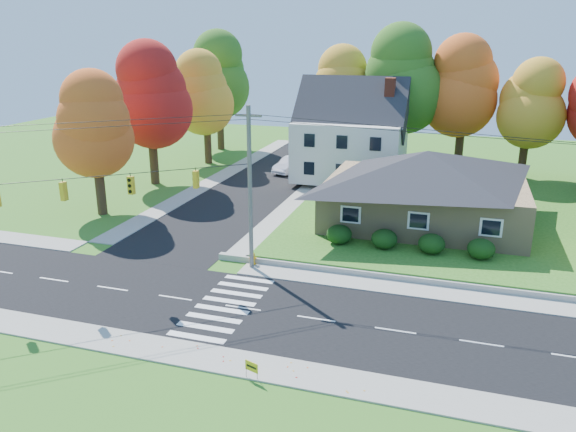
% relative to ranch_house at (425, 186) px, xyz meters
% --- Properties ---
extents(ground, '(120.00, 120.00, 0.00)m').
position_rel_ranch_house_xyz_m(ground, '(-8.00, -16.00, -3.27)').
color(ground, '#3D7923').
extents(road_main, '(90.00, 8.00, 0.02)m').
position_rel_ranch_house_xyz_m(road_main, '(-8.00, -16.00, -3.26)').
color(road_main, black).
rests_on(road_main, ground).
extents(road_cross, '(8.00, 44.00, 0.02)m').
position_rel_ranch_house_xyz_m(road_cross, '(-16.00, 10.00, -3.25)').
color(road_cross, black).
rests_on(road_cross, ground).
extents(sidewalk_north, '(90.00, 2.00, 0.08)m').
position_rel_ranch_house_xyz_m(sidewalk_north, '(-8.00, -11.00, -3.23)').
color(sidewalk_north, '#9C9A90').
rests_on(sidewalk_north, ground).
extents(sidewalk_south, '(90.00, 2.00, 0.08)m').
position_rel_ranch_house_xyz_m(sidewalk_south, '(-8.00, -21.00, -3.23)').
color(sidewalk_south, '#9C9A90').
rests_on(sidewalk_south, ground).
extents(lawn, '(30.00, 30.00, 0.50)m').
position_rel_ranch_house_xyz_m(lawn, '(5.00, 5.00, -3.02)').
color(lawn, '#3D7923').
rests_on(lawn, ground).
extents(ranch_house, '(14.60, 10.60, 5.40)m').
position_rel_ranch_house_xyz_m(ranch_house, '(0.00, 0.00, 0.00)').
color(ranch_house, tan).
rests_on(ranch_house, lawn).
extents(colonial_house, '(10.40, 8.40, 9.60)m').
position_rel_ranch_house_xyz_m(colonial_house, '(-7.96, 12.00, 1.32)').
color(colonial_house, silver).
rests_on(colonial_house, lawn).
extents(hedge_row, '(10.70, 1.70, 1.27)m').
position_rel_ranch_house_xyz_m(hedge_row, '(-0.50, -6.20, -2.13)').
color(hedge_row, '#163A10').
rests_on(hedge_row, lawn).
extents(traffic_infrastructure, '(38.10, 10.66, 10.00)m').
position_rel_ranch_house_xyz_m(traffic_infrastructure, '(-8.15, -14.65, 1.88)').
color(traffic_infrastructure, '#666059').
rests_on(traffic_infrastructure, ground).
extents(tree_lot_0, '(6.72, 6.72, 12.51)m').
position_rel_ranch_house_xyz_m(tree_lot_0, '(-10.00, 18.00, 5.04)').
color(tree_lot_0, '#3F2A19').
rests_on(tree_lot_0, lawn).
extents(tree_lot_1, '(7.84, 7.84, 14.60)m').
position_rel_ranch_house_xyz_m(tree_lot_1, '(-4.00, 17.00, 6.35)').
color(tree_lot_1, '#3F2A19').
rests_on(tree_lot_1, lawn).
extents(tree_lot_2, '(7.28, 7.28, 13.56)m').
position_rel_ranch_house_xyz_m(tree_lot_2, '(2.00, 18.00, 5.70)').
color(tree_lot_2, '#3F2A19').
rests_on(tree_lot_2, lawn).
extents(tree_lot_3, '(6.16, 6.16, 11.47)m').
position_rel_ranch_house_xyz_m(tree_lot_3, '(8.00, 17.00, 4.39)').
color(tree_lot_3, '#3F2A19').
rests_on(tree_lot_3, lawn).
extents(tree_west_0, '(6.16, 6.16, 11.47)m').
position_rel_ranch_house_xyz_m(tree_west_0, '(-25.00, -4.00, 3.89)').
color(tree_west_0, '#3F2A19').
rests_on(tree_west_0, ground).
extents(tree_west_1, '(7.28, 7.28, 13.56)m').
position_rel_ranch_house_xyz_m(tree_west_1, '(-26.00, 6.00, 5.20)').
color(tree_west_1, '#3F2A19').
rests_on(tree_west_1, ground).
extents(tree_west_2, '(6.72, 6.72, 12.51)m').
position_rel_ranch_house_xyz_m(tree_west_2, '(-25.00, 16.00, 4.54)').
color(tree_west_2, '#3F2A19').
rests_on(tree_west_2, ground).
extents(tree_west_3, '(7.84, 7.84, 14.60)m').
position_rel_ranch_house_xyz_m(tree_west_3, '(-27.00, 24.00, 5.85)').
color(tree_west_3, '#3F2A19').
rests_on(tree_west_3, ground).
extents(white_car, '(2.78, 5.10, 1.59)m').
position_rel_ranch_house_xyz_m(white_car, '(-14.78, 14.35, -2.45)').
color(white_car, white).
rests_on(white_car, road_cross).
extents(fire_hydrant, '(0.49, 0.38, 0.85)m').
position_rel_ranch_house_xyz_m(fire_hydrant, '(-9.58, -10.37, -2.86)').
color(fire_hydrant, '#FFB115').
rests_on(fire_hydrant, ground).
extents(yard_sign, '(0.64, 0.25, 0.84)m').
position_rel_ranch_house_xyz_m(yard_sign, '(-5.24, -21.91, -2.67)').
color(yard_sign, black).
rests_on(yard_sign, ground).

